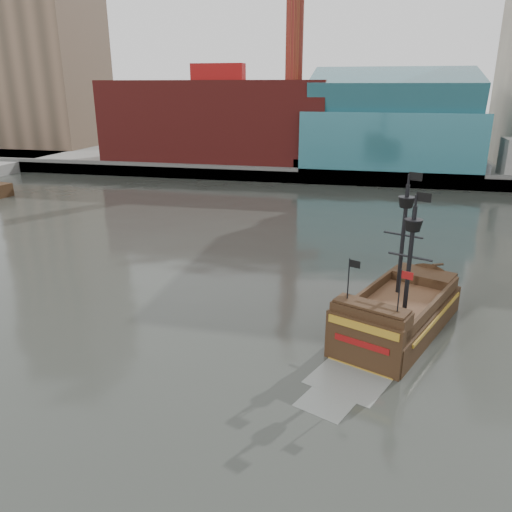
# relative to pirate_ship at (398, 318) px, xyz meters

# --- Properties ---
(ground) EXTENTS (400.00, 400.00, 0.00)m
(ground) POSITION_rel_pirate_ship_xyz_m (-9.61, -9.08, -1.05)
(ground) COLOR #282A25
(ground) RESTS_ON ground
(promenade_far) EXTENTS (220.00, 60.00, 2.00)m
(promenade_far) POSITION_rel_pirate_ship_xyz_m (-9.61, 82.92, -0.05)
(promenade_far) COLOR slate
(promenade_far) RESTS_ON ground
(seawall) EXTENTS (220.00, 1.00, 2.60)m
(seawall) POSITION_rel_pirate_ship_xyz_m (-9.61, 53.42, 0.25)
(seawall) COLOR #4C4C49
(seawall) RESTS_ON ground
(skyline) EXTENTS (149.00, 45.00, 62.00)m
(skyline) POSITION_rel_pirate_ship_xyz_m (-4.41, 75.49, 23.51)
(skyline) COLOR brown
(skyline) RESTS_ON promenade_far
(pirate_ship) EXTENTS (10.29, 16.00, 11.56)m
(pirate_ship) POSITION_rel_pirate_ship_xyz_m (0.00, 0.00, 0.00)
(pirate_ship) COLOR black
(pirate_ship) RESTS_ON ground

